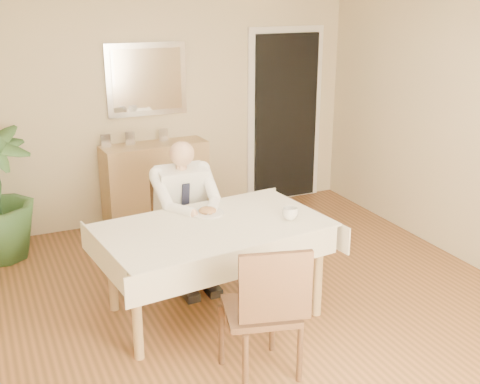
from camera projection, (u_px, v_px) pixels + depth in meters
name	position (u px, v px, depth m)	size (l,w,h in m)	color
room	(260.00, 160.00, 4.27)	(5.00, 5.02, 2.60)	brown
doorway	(285.00, 118.00, 7.09)	(0.96, 0.07, 2.10)	white
mirror	(147.00, 80.00, 6.27)	(0.86, 0.04, 0.76)	silver
dining_table	(214.00, 235.00, 4.60)	(1.83, 1.20, 0.75)	#A68250
chair_far	(177.00, 218.00, 5.41)	(0.46, 0.46, 0.87)	#412515
chair_near	(266.00, 306.00, 3.81)	(0.56, 0.56, 0.96)	#412515
seated_man	(187.00, 207.00, 5.10)	(0.48, 0.72, 1.24)	white
plate	(208.00, 213.00, 4.78)	(0.26, 0.26, 0.02)	white
food	(208.00, 210.00, 4.77)	(0.14, 0.14, 0.06)	brown
knife	(215.00, 213.00, 4.74)	(0.01, 0.01, 0.13)	silver
fork	(206.00, 214.00, 4.70)	(0.01, 0.01, 0.13)	silver
coffee_mug	(290.00, 214.00, 4.65)	(0.12, 0.12, 0.10)	white
sideboard	(156.00, 184.00, 6.50)	(1.12, 0.38, 0.89)	#A68250
photo_frame_left	(106.00, 141.00, 6.19)	(0.10, 0.02, 0.14)	silver
photo_frame_center	(130.00, 138.00, 6.30)	(0.10, 0.02, 0.14)	silver
photo_frame_right	(163.00, 135.00, 6.44)	(0.10, 0.02, 0.14)	silver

